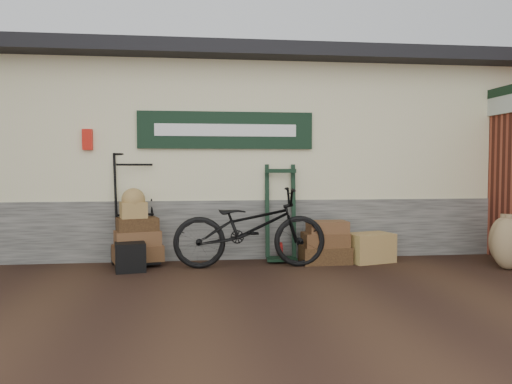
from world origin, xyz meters
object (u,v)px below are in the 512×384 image
green_barrow (281,213)px  wicker_hamper (370,248)px  bicycle (250,223)px  porter_trolley (135,207)px  black_trunk (130,257)px  suitcase_stack (325,242)px

green_barrow → wicker_hamper: bearing=-7.9°
bicycle → porter_trolley: bearing=75.3°
black_trunk → bicycle: bearing=2.9°
porter_trolley → black_trunk: (-0.01, -0.53, -0.63)m
porter_trolley → wicker_hamper: size_ratio=2.52×
porter_trolley → suitcase_stack: (2.75, -0.28, -0.51)m
wicker_hamper → green_barrow: bearing=168.0°
wicker_hamper → black_trunk: wicker_hamper is taller
green_barrow → wicker_hamper: 1.42m
suitcase_stack → bicycle: bearing=-171.3°
porter_trolley → black_trunk: bearing=-106.4°
porter_trolley → wicker_hamper: bearing=-20.4°
suitcase_stack → black_trunk: 2.77m
bicycle → black_trunk: bearing=93.8°
green_barrow → black_trunk: 2.27m
suitcase_stack → green_barrow: bearing=155.4°
wicker_hamper → black_trunk: (-3.43, -0.26, -0.02)m
bicycle → suitcase_stack: bearing=-80.4°
suitcase_stack → wicker_hamper: (0.68, 0.01, -0.10)m
wicker_hamper → black_trunk: size_ratio=1.67×
wicker_hamper → black_trunk: bearing=-175.7°
black_trunk → suitcase_stack: bearing=5.3°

